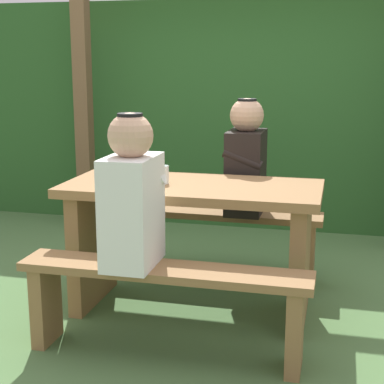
{
  "coord_description": "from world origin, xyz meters",
  "views": [
    {
      "loc": [
        0.77,
        -3.13,
        1.41
      ],
      "look_at": [
        0.0,
        0.0,
        0.69
      ],
      "focal_mm": 56.47,
      "sensor_mm": 36.0,
      "label": 1
    }
  ],
  "objects_px": {
    "bench_near": "(164,293)",
    "person_black_coat": "(246,161)",
    "picnic_table": "(192,226)",
    "person_white_shirt": "(132,196)",
    "bench_far": "(213,229)",
    "drinking_glass": "(162,175)",
    "bottle_left": "(144,167)"
  },
  "relations": [
    {
      "from": "bench_near",
      "to": "bench_far",
      "type": "relative_size",
      "value": 1.0
    },
    {
      "from": "bench_near",
      "to": "person_black_coat",
      "type": "xyz_separation_m",
      "value": [
        0.21,
        1.11,
        0.46
      ]
    },
    {
      "from": "picnic_table",
      "to": "person_white_shirt",
      "type": "height_order",
      "value": "person_white_shirt"
    },
    {
      "from": "bottle_left",
      "to": "bench_far",
      "type": "bearing_deg",
      "value": 66.2
    },
    {
      "from": "drinking_glass",
      "to": "bottle_left",
      "type": "bearing_deg",
      "value": -171.45
    },
    {
      "from": "person_white_shirt",
      "to": "person_black_coat",
      "type": "distance_m",
      "value": 1.16
    },
    {
      "from": "bench_near",
      "to": "person_white_shirt",
      "type": "xyz_separation_m",
      "value": [
        -0.15,
        0.0,
        0.46
      ]
    },
    {
      "from": "picnic_table",
      "to": "bench_near",
      "type": "relative_size",
      "value": 1.0
    },
    {
      "from": "bench_far",
      "to": "drinking_glass",
      "type": "bearing_deg",
      "value": -105.87
    },
    {
      "from": "picnic_table",
      "to": "drinking_glass",
      "type": "xyz_separation_m",
      "value": [
        -0.16,
        -0.02,
        0.29
      ]
    },
    {
      "from": "picnic_table",
      "to": "person_white_shirt",
      "type": "distance_m",
      "value": 0.64
    },
    {
      "from": "bench_near",
      "to": "bench_far",
      "type": "bearing_deg",
      "value": 90.0
    },
    {
      "from": "bench_far",
      "to": "bottle_left",
      "type": "relative_size",
      "value": 6.24
    },
    {
      "from": "person_black_coat",
      "to": "drinking_glass",
      "type": "bearing_deg",
      "value": -123.05
    },
    {
      "from": "bench_near",
      "to": "drinking_glass",
      "type": "distance_m",
      "value": 0.72
    },
    {
      "from": "person_white_shirt",
      "to": "person_black_coat",
      "type": "bearing_deg",
      "value": 71.93
    },
    {
      "from": "bench_near",
      "to": "drinking_glass",
      "type": "relative_size",
      "value": 14.15
    },
    {
      "from": "person_white_shirt",
      "to": "drinking_glass",
      "type": "height_order",
      "value": "person_white_shirt"
    },
    {
      "from": "person_black_coat",
      "to": "picnic_table",
      "type": "bearing_deg",
      "value": -110.81
    },
    {
      "from": "picnic_table",
      "to": "drinking_glass",
      "type": "relative_size",
      "value": 14.15
    },
    {
      "from": "bench_far",
      "to": "picnic_table",
      "type": "bearing_deg",
      "value": -90.0
    },
    {
      "from": "picnic_table",
      "to": "person_black_coat",
      "type": "distance_m",
      "value": 0.65
    },
    {
      "from": "bench_far",
      "to": "person_black_coat",
      "type": "xyz_separation_m",
      "value": [
        0.21,
        -0.0,
        0.46
      ]
    },
    {
      "from": "person_black_coat",
      "to": "person_white_shirt",
      "type": "bearing_deg",
      "value": -108.07
    },
    {
      "from": "picnic_table",
      "to": "bench_near",
      "type": "xyz_separation_m",
      "value": [
        0.0,
        -0.56,
        -0.18
      ]
    },
    {
      "from": "bench_near",
      "to": "drinking_glass",
      "type": "height_order",
      "value": "drinking_glass"
    },
    {
      "from": "bench_near",
      "to": "picnic_table",
      "type": "bearing_deg",
      "value": 90.0
    },
    {
      "from": "picnic_table",
      "to": "drinking_glass",
      "type": "height_order",
      "value": "drinking_glass"
    },
    {
      "from": "person_black_coat",
      "to": "bench_far",
      "type": "bearing_deg",
      "value": 179.1
    },
    {
      "from": "bench_near",
      "to": "person_white_shirt",
      "type": "bearing_deg",
      "value": 178.74
    },
    {
      "from": "bench_near",
      "to": "bench_far",
      "type": "height_order",
      "value": "same"
    },
    {
      "from": "person_black_coat",
      "to": "bottle_left",
      "type": "relative_size",
      "value": 3.21
    }
  ]
}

